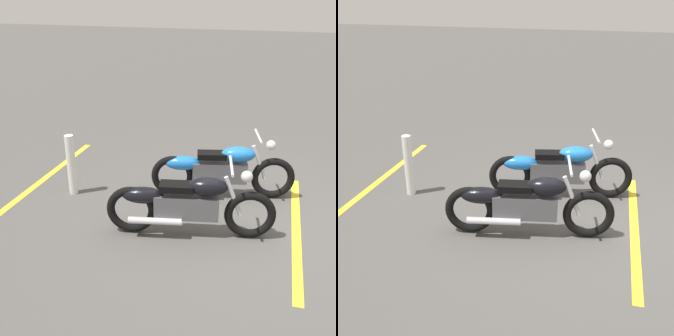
{
  "view_description": "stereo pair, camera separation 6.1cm",
  "coord_description": "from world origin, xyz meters",
  "views": [
    {
      "loc": [
        -0.53,
        5.22,
        3.03
      ],
      "look_at": [
        1.16,
        0.0,
        0.65
      ],
      "focal_mm": 44.13,
      "sensor_mm": 36.0,
      "label": 1
    },
    {
      "loc": [
        -0.47,
        5.24,
        3.03
      ],
      "look_at": [
        1.16,
        0.0,
        0.65
      ],
      "focal_mm": 44.13,
      "sensor_mm": 36.0,
      "label": 2
    }
  ],
  "objects": [
    {
      "name": "motorcycle_dark_foreground",
      "position": [
        0.71,
        0.63,
        0.46
      ],
      "size": [
        2.2,
        0.77,
        1.04
      ],
      "rotation": [
        0.0,
        0.0,
        3.36
      ],
      "color": "black",
      "rests_on": "ground"
    },
    {
      "name": "ground_plane",
      "position": [
        0.0,
        0.0,
        0.0
      ],
      "size": [
        60.0,
        60.0,
        0.0
      ],
      "primitive_type": "plane",
      "color": "#514F4C"
    },
    {
      "name": "bollard_post",
      "position": [
        2.76,
        0.0,
        0.49
      ],
      "size": [
        0.14,
        0.14,
        0.98
      ],
      "primitive_type": "cylinder",
      "color": "white",
      "rests_on": "ground"
    },
    {
      "name": "parking_stripe_mid",
      "position": [
        3.53,
        -0.48,
        0.0
      ],
      "size": [
        0.27,
        3.2,
        0.01
      ],
      "primitive_type": "cube",
      "rotation": [
        0.0,
        0.0,
        1.62
      ],
      "color": "yellow",
      "rests_on": "ground"
    },
    {
      "name": "parking_stripe_near",
      "position": [
        -0.71,
        0.03,
        0.0
      ],
      "size": [
        0.27,
        3.2,
        0.01
      ],
      "primitive_type": "cube",
      "rotation": [
        0.0,
        0.0,
        1.62
      ],
      "color": "yellow",
      "rests_on": "ground"
    },
    {
      "name": "motorcycle_bright_foreground",
      "position": [
        0.51,
        -0.6,
        0.46
      ],
      "size": [
        2.18,
        0.81,
        1.04
      ],
      "rotation": [
        0.0,
        0.0,
        3.4
      ],
      "color": "black",
      "rests_on": "ground"
    }
  ]
}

